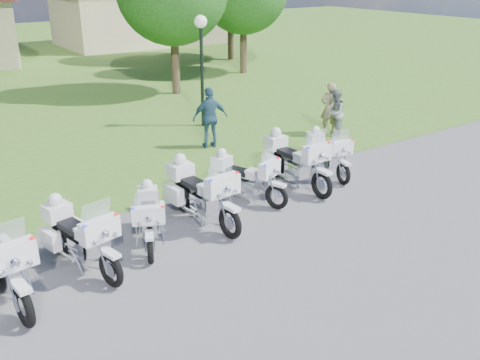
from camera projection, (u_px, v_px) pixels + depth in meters
ground at (259, 243)px, 11.24m from camera, size 100.00×100.00×0.00m
motorcycle_2 at (79, 235)px, 10.11m from camera, size 1.11×2.36×1.61m
motorcycle_3 at (149, 216)px, 11.09m from camera, size 1.23×1.95×1.41m
motorcycle_4 at (201, 192)px, 11.95m from camera, size 0.95×2.56×1.72m
motorcycle_5 at (245, 177)px, 13.07m from camera, size 1.22×2.10×1.48m
motorcycle_6 at (294, 160)px, 13.93m from camera, size 0.84×2.55×1.71m
motorcycle_7 at (327, 152)px, 14.81m from camera, size 1.01×2.13×1.45m
lamp_post at (201, 43)px, 18.36m from camera, size 0.44×0.44×3.88m
building_east at (139, 15)px, 39.20m from camera, size 11.44×7.28×4.10m
bystander_a at (329, 108)px, 18.28m from camera, size 0.76×0.64×1.76m
bystander_b at (335, 113)px, 17.96m from camera, size 0.99×0.95×1.61m
bystander_c at (210, 118)px, 16.79m from camera, size 1.21×0.71×1.93m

